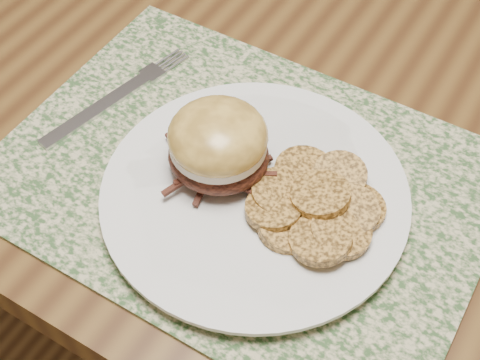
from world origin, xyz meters
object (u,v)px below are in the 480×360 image
(dining_table, at_px, (205,31))
(pork_sandwich, at_px, (218,144))
(fork, at_px, (118,96))
(dinner_plate, at_px, (255,195))

(dining_table, xyz_separation_m, pork_sandwich, (0.19, -0.26, 0.13))
(dining_table, relative_size, fork, 8.05)
(dining_table, relative_size, pork_sandwich, 14.45)
(pork_sandwich, distance_m, fork, 0.16)
(dinner_plate, bearing_deg, pork_sandwich, 173.16)
(pork_sandwich, bearing_deg, fork, 156.54)
(dinner_plate, xyz_separation_m, fork, (-0.19, 0.04, -0.01))
(dining_table, relative_size, dinner_plate, 5.77)
(fork, bearing_deg, dining_table, 113.04)
(dining_table, height_order, fork, fork)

